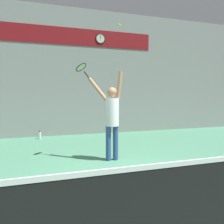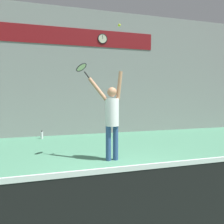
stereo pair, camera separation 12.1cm
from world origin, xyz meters
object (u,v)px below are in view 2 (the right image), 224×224
object	(u,v)px
water_bottle	(42,135)
tennis_player	(112,115)
tennis_racket	(82,68)
tennis_ball	(119,25)
scoreboard_clock	(103,39)

from	to	relation	value
water_bottle	tennis_player	bearing A→B (deg)	-61.82
tennis_racket	water_bottle	xyz separation A→B (m)	(-1.09, 2.83, -2.14)
tennis_racket	tennis_ball	size ratio (longest dim) A/B	6.04
tennis_player	tennis_racket	distance (m)	1.39
scoreboard_clock	tennis_ball	bearing A→B (deg)	-97.72
scoreboard_clock	tennis_player	size ratio (longest dim) A/B	0.19
tennis_player	tennis_ball	size ratio (longest dim) A/B	33.12
scoreboard_clock	water_bottle	xyz separation A→B (m)	(-2.42, -0.46, -3.74)
tennis_ball	tennis_player	bearing A→B (deg)	164.95
tennis_player	tennis_ball	bearing A→B (deg)	-15.05
tennis_player	tennis_racket	xyz separation A→B (m)	(-0.65, 0.42, 1.16)
scoreboard_clock	tennis_player	bearing A→B (deg)	-100.41
scoreboard_clock	tennis_racket	size ratio (longest dim) A/B	1.02
scoreboard_clock	tennis_racket	bearing A→B (deg)	-112.07
tennis_ball	water_bottle	bearing A→B (deg)	120.14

